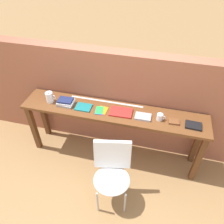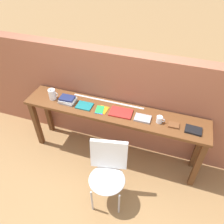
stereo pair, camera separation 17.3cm
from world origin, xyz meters
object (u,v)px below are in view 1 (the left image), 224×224
(leather_journal_brown, at_px, (174,122))
(magazine_cycling, at_px, (83,107))
(mug, at_px, (160,117))
(chair_white_moulded, at_px, (112,171))
(book_stack_leftmost, at_px, (66,102))
(book_open_centre, at_px, (121,112))
(pitcher_white, at_px, (50,97))
(book_repair_rightmost, at_px, (193,126))
(pamphlet_pile_colourful, at_px, (101,110))

(leather_journal_brown, bearing_deg, magazine_cycling, 177.42)
(magazine_cycling, relative_size, mug, 1.94)
(chair_white_moulded, distance_m, book_stack_leftmost, 1.12)
(chair_white_moulded, bearing_deg, magazine_cycling, 130.88)
(book_open_centre, bearing_deg, pitcher_white, 178.28)
(book_repair_rightmost, bearing_deg, chair_white_moulded, -140.62)
(mug, distance_m, book_repair_rightmost, 0.41)
(pitcher_white, distance_m, leather_journal_brown, 1.69)
(magazine_cycling, bearing_deg, chair_white_moulded, -49.69)
(pamphlet_pile_colourful, xyz_separation_m, book_open_centre, (0.27, 0.03, 0.01))
(magazine_cycling, distance_m, mug, 1.01)
(chair_white_moulded, xyz_separation_m, book_open_centre, (-0.05, 0.67, 0.36))
(pitcher_white, height_order, pamphlet_pile_colourful, pitcher_white)
(chair_white_moulded, height_order, magazine_cycling, magazine_cycling)
(book_repair_rightmost, bearing_deg, leather_journal_brown, -179.99)
(pitcher_white, bearing_deg, book_open_centre, 0.28)
(chair_white_moulded, xyz_separation_m, pitcher_white, (-1.05, 0.66, 0.43))
(pitcher_white, height_order, book_stack_leftmost, pitcher_white)
(mug, bearing_deg, pamphlet_pile_colourful, -179.10)
(pamphlet_pile_colourful, distance_m, book_open_centre, 0.27)
(book_stack_leftmost, height_order, mug, mug)
(magazine_cycling, height_order, mug, mug)
(book_stack_leftmost, bearing_deg, book_open_centre, 0.76)
(mug, bearing_deg, book_stack_leftmost, 179.87)
(book_stack_leftmost, bearing_deg, leather_journal_brown, -0.41)
(pamphlet_pile_colourful, relative_size, book_repair_rightmost, 0.96)
(book_stack_leftmost, relative_size, magazine_cycling, 1.08)
(pamphlet_pile_colourful, bearing_deg, pitcher_white, 178.42)
(chair_white_moulded, height_order, pitcher_white, pitcher_white)
(magazine_cycling, height_order, pamphlet_pile_colourful, magazine_cycling)
(pitcher_white, distance_m, book_repair_rightmost, 1.92)
(book_stack_leftmost, xyz_separation_m, leather_journal_brown, (1.45, -0.01, -0.03))
(chair_white_moulded, relative_size, magazine_cycling, 4.18)
(pitcher_white, relative_size, book_stack_leftmost, 0.80)
(leather_journal_brown, bearing_deg, mug, 174.98)
(book_open_centre, bearing_deg, book_stack_leftmost, 178.76)
(mug, relative_size, book_repair_rightmost, 0.56)
(magazine_cycling, bearing_deg, pamphlet_pile_colourful, -1.52)
(pitcher_white, relative_size, mug, 1.67)
(leather_journal_brown, bearing_deg, chair_white_moulded, -137.12)
(mug, xyz_separation_m, leather_journal_brown, (0.18, -0.01, -0.03))
(pitcher_white, bearing_deg, book_stack_leftmost, -1.30)
(pamphlet_pile_colourful, relative_size, leather_journal_brown, 1.44)
(leather_journal_brown, distance_m, book_repair_rightmost, 0.23)
(magazine_cycling, height_order, book_open_centre, book_open_centre)
(leather_journal_brown, height_order, book_repair_rightmost, book_repair_rightmost)
(leather_journal_brown, xyz_separation_m, book_repair_rightmost, (0.23, -0.01, 0.00))
(chair_white_moulded, distance_m, book_repair_rightmost, 1.13)
(chair_white_moulded, height_order, book_stack_leftmost, book_stack_leftmost)
(chair_white_moulded, xyz_separation_m, mug, (0.46, 0.65, 0.40))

